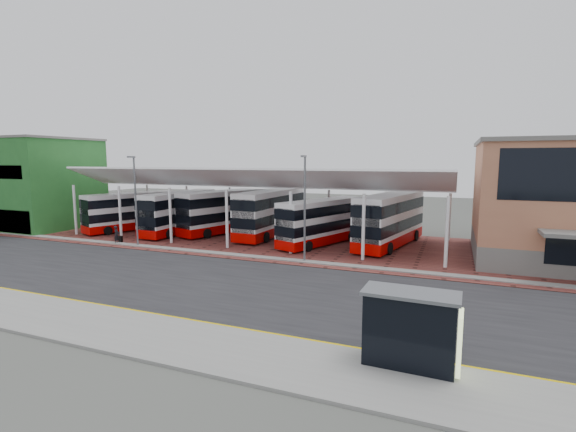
# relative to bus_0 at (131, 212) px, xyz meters

# --- Properties ---
(ground) EXTENTS (140.00, 140.00, 0.00)m
(ground) POSITION_rel_bus_0_xyz_m (20.55, -12.75, -2.10)
(ground) COLOR #434540
(road) EXTENTS (120.00, 14.00, 0.02)m
(road) POSITION_rel_bus_0_xyz_m (20.55, -13.75, -2.09)
(road) COLOR black
(road) RESTS_ON ground
(forecourt) EXTENTS (72.00, 16.00, 0.06)m
(forecourt) POSITION_rel_bus_0_xyz_m (22.55, 0.25, -2.07)
(forecourt) COLOR brown
(forecourt) RESTS_ON ground
(sidewalk) EXTENTS (120.00, 4.00, 0.14)m
(sidewalk) POSITION_rel_bus_0_xyz_m (20.55, -21.75, -2.03)
(sidewalk) COLOR slate
(sidewalk) RESTS_ON ground
(north_kerb) EXTENTS (120.00, 0.80, 0.14)m
(north_kerb) POSITION_rel_bus_0_xyz_m (20.55, -6.55, -2.03)
(north_kerb) COLOR slate
(north_kerb) RESTS_ON ground
(yellow_line_near) EXTENTS (120.00, 0.12, 0.01)m
(yellow_line_near) POSITION_rel_bus_0_xyz_m (20.55, -19.75, -2.08)
(yellow_line_near) COLOR #E0BE00
(yellow_line_near) RESTS_ON road
(yellow_line_far) EXTENTS (120.00, 0.12, 0.01)m
(yellow_line_far) POSITION_rel_bus_0_xyz_m (20.55, -19.45, -2.08)
(yellow_line_far) COLOR #E0BE00
(yellow_line_far) RESTS_ON road
(canopy) EXTENTS (37.00, 11.63, 7.07)m
(canopy) POSITION_rel_bus_0_xyz_m (14.55, 1.19, 3.69)
(canopy) COLOR white
(canopy) RESTS_ON ground
(shop_green) EXTENTS (6.40, 10.20, 10.22)m
(shop_green) POSITION_rel_bus_0_xyz_m (-9.45, -1.78, 3.01)
(shop_green) COLOR #296F2C
(shop_green) RESTS_ON ground
(shop_cream) EXTENTS (6.40, 10.20, 10.22)m
(shop_cream) POSITION_rel_bus_0_xyz_m (-15.95, -1.78, 3.01)
(shop_cream) COLOR beige
(shop_cream) RESTS_ON ground
(lamp_west) EXTENTS (0.16, 0.90, 8.07)m
(lamp_west) POSITION_rel_bus_0_xyz_m (6.55, -6.48, 2.26)
(lamp_west) COLOR slate
(lamp_west) RESTS_ON ground
(lamp_east) EXTENTS (0.16, 0.90, 8.07)m
(lamp_east) POSITION_rel_bus_0_xyz_m (22.55, -6.48, 2.26)
(lamp_east) COLOR slate
(lamp_east) RESTS_ON ground
(bus_0) EXTENTS (5.73, 10.14, 4.11)m
(bus_0) POSITION_rel_bus_0_xyz_m (0.00, 0.00, 0.00)
(bus_0) COLOR white
(bus_0) RESTS_ON forecourt
(bus_1) EXTENTS (2.66, 10.52, 4.33)m
(bus_1) POSITION_rel_bus_0_xyz_m (5.86, 0.66, 0.11)
(bus_1) COLOR white
(bus_1) RESTS_ON forecourt
(bus_2) EXTENTS (5.71, 11.10, 4.47)m
(bus_2) POSITION_rel_bus_0_xyz_m (10.34, 2.50, 0.18)
(bus_2) COLOR white
(bus_2) RESTS_ON forecourt
(bus_3) EXTENTS (3.17, 11.37, 4.65)m
(bus_3) POSITION_rel_bus_0_xyz_m (15.63, 2.64, 0.26)
(bus_3) COLOR white
(bus_3) RESTS_ON forecourt
(bus_4) EXTENTS (5.64, 10.11, 4.10)m
(bus_4) POSITION_rel_bus_0_xyz_m (21.72, 0.35, -0.01)
(bus_4) COLOR white
(bus_4) RESTS_ON forecourt
(bus_5) EXTENTS (4.81, 11.60, 4.66)m
(bus_5) POSITION_rel_bus_0_xyz_m (27.67, 2.03, 0.27)
(bus_5) COLOR white
(bus_5) RESTS_ON forecourt
(pedestrian) EXTENTS (0.57, 0.70, 1.66)m
(pedestrian) POSITION_rel_bus_0_xyz_m (4.15, -6.50, -1.21)
(pedestrian) COLOR black
(pedestrian) RESTS_ON forecourt
(suitcase) EXTENTS (0.34, 0.25, 0.59)m
(suitcase) POSITION_rel_bus_0_xyz_m (3.92, -5.78, -1.75)
(suitcase) COLOR black
(suitcase) RESTS_ON forecourt
(bus_shelter) EXTENTS (3.57, 1.72, 2.81)m
(bus_shelter) POSITION_rel_bus_0_xyz_m (31.94, -20.66, -0.21)
(bus_shelter) COLOR black
(bus_shelter) RESTS_ON sidewalk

